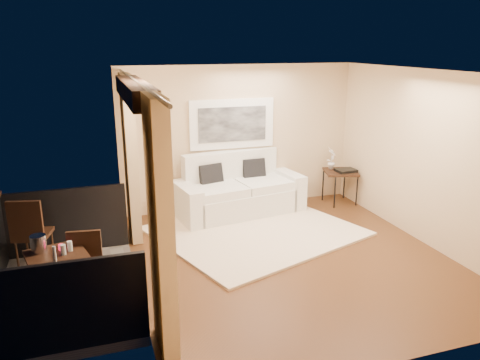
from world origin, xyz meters
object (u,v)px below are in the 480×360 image
bistro_table (57,261)px  orchid (331,158)px  side_table (341,174)px  ice_bucket (38,244)px  sofa (237,192)px  balcony_chair_far (29,229)px  balcony_chair_near (85,264)px

bistro_table → orchid: bearing=28.2°
side_table → bistro_table: size_ratio=0.97×
ice_bucket → side_table: bearing=24.0°
sofa → orchid: sofa is taller
bistro_table → balcony_chair_far: 1.36m
orchid → bistro_table: size_ratio=0.58×
orchid → balcony_chair_near: 5.36m
side_table → orchid: bearing=123.8°
orchid → balcony_chair_far: size_ratio=0.42×
orchid → balcony_chair_near: (-4.69, -2.57, -0.35)m
sofa → orchid: 2.04m
sofa → side_table: bearing=-11.8°
bistro_table → balcony_chair_far: size_ratio=0.73×
sofa → balcony_chair_far: (-3.43, -1.31, 0.22)m
sofa → ice_bucket: 4.06m
side_table → bistro_table: 5.68m
bistro_table → balcony_chair_far: bearing=108.1°
side_table → ice_bucket: (-5.29, -2.35, 0.25)m
ice_bucket → balcony_chair_far: bearing=101.5°
orchid → sofa: bearing=-177.8°
side_table → orchid: (-0.12, 0.18, 0.28)m
bistro_table → ice_bucket: 0.30m
orchid → bistro_table: 5.66m
side_table → balcony_chair_far: (-5.52, -1.21, 0.01)m
bistro_table → balcony_chair_near: balcony_chair_near is taller
orchid → balcony_chair_far: (-5.40, -1.39, -0.27)m
balcony_chair_near → ice_bucket: 0.58m
balcony_chair_far → bistro_table: bearing=122.2°
balcony_chair_far → balcony_chair_near: size_ratio=1.14×
orchid → balcony_chair_near: bearing=-151.3°
orchid → balcony_chair_far: orchid is taller
side_table → balcony_chair_far: balcony_chair_far is taller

